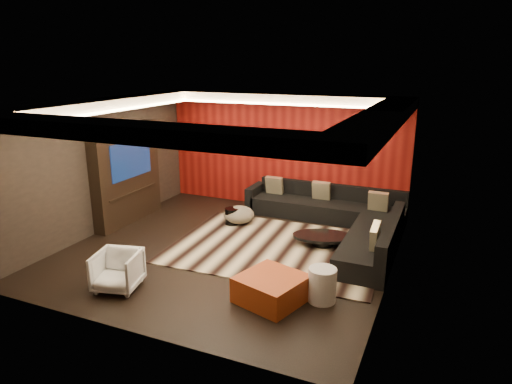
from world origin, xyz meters
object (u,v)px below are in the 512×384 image
at_px(drum_stool, 232,216).
at_px(sectional_sofa, 341,220).
at_px(white_side_table, 322,285).
at_px(coffee_table, 323,240).
at_px(armchair, 118,271).
at_px(orange_ottoman, 271,288).

distance_m(drum_stool, sectional_sofa, 2.39).
bearing_deg(white_side_table, drum_stool, 138.25).
height_order(coffee_table, armchair, armchair).
xyz_separation_m(white_side_table, sectional_sofa, (-0.43, 3.03, -0.01)).
xyz_separation_m(coffee_table, sectional_sofa, (0.14, 0.91, 0.14)).
bearing_deg(coffee_table, armchair, -129.97).
bearing_deg(armchair, coffee_table, 36.30).
distance_m(coffee_table, sectional_sofa, 0.94).
xyz_separation_m(drum_stool, white_side_table, (2.74, -2.45, 0.07)).
height_order(drum_stool, sectional_sofa, sectional_sofa).
height_order(coffee_table, sectional_sofa, sectional_sofa).
bearing_deg(drum_stool, coffee_table, -8.74).
xyz_separation_m(orange_ottoman, sectional_sofa, (0.28, 3.32, 0.06)).
distance_m(white_side_table, sectional_sofa, 3.06).
bearing_deg(white_side_table, armchair, -163.48).
distance_m(orange_ottoman, sectional_sofa, 3.34).
bearing_deg(orange_ottoman, drum_stool, 126.52).
relative_size(coffee_table, armchair, 1.72).
relative_size(drum_stool, white_side_table, 0.68).
relative_size(drum_stool, armchair, 0.53).
distance_m(coffee_table, drum_stool, 2.20).
relative_size(coffee_table, drum_stool, 3.27).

